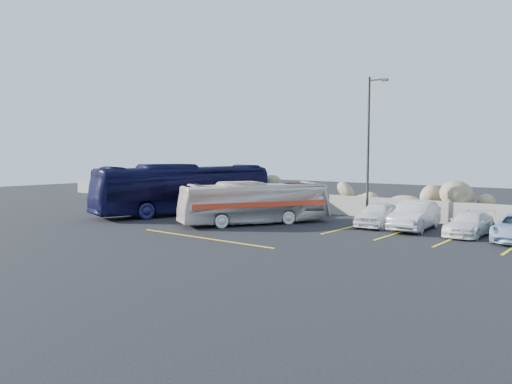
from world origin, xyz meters
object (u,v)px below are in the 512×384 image
Objects in this scene: car_b at (415,216)px; car_c at (470,224)px; vintage_bus at (255,203)px; lamppost at (369,145)px; tour_coach at (184,189)px; car_a at (379,214)px.

car_b is 2.68m from car_c.
vintage_bus reaches higher than car_b.
car_c is at bearing -10.39° from lamppost.
lamppost is at bearing 158.64° from car_b.
tour_coach reaches higher than vintage_bus.
car_b is at bearing -2.89° from car_a.
lamppost is 7.01m from vintage_bus.
lamppost reaches higher than car_b.
car_c is (10.31, 3.18, -0.61)m from vintage_bus.
tour_coach is 16.89m from car_c.
lamppost is at bearing 133.66° from car_a.
tour_coach reaches higher than car_c.
lamppost is 0.96× the size of vintage_bus.
car_a reaches higher than car_c.
lamppost is 6.87m from car_c.
vintage_bus is 8.33m from car_b.
tour_coach is at bearing -169.18° from car_c.
car_b is at bearing 27.51° from tour_coach.
car_c is at bearing -7.36° from car_b.
lamppost is 3.92m from car_a.
lamppost is 2.09× the size of car_a.
vintage_bus is 2.21× the size of car_c.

